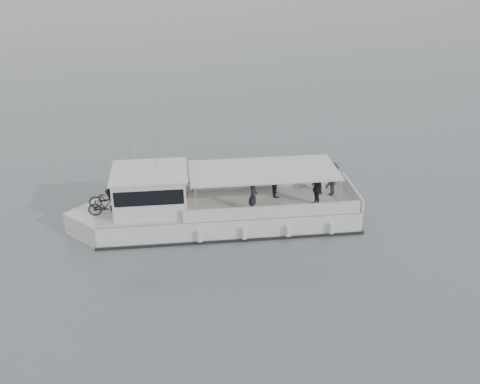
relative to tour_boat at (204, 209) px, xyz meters
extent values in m
plane|color=slate|center=(-0.41, 2.69, -0.90)|extent=(1400.00, 1400.00, 0.00)
cube|color=white|center=(1.13, -0.12, -0.47)|extent=(11.67, 4.23, 1.24)
cube|color=white|center=(-4.54, 0.48, -0.47)|extent=(3.08, 3.08, 1.24)
cube|color=beige|center=(1.13, -0.12, 0.15)|extent=(11.67, 4.23, 0.06)
cube|color=black|center=(1.13, -0.12, -0.85)|extent=(11.87, 4.37, 0.17)
cube|color=white|center=(2.99, 1.15, 0.43)|extent=(7.57, 0.90, 0.57)
cube|color=white|center=(2.68, -1.76, 0.43)|extent=(7.57, 0.90, 0.57)
cube|color=white|center=(6.76, -0.72, 0.43)|extent=(0.42, 3.04, 0.57)
cube|color=white|center=(-2.27, 0.24, 1.00)|extent=(3.30, 2.87, 1.71)
cube|color=black|center=(-3.74, 0.40, 1.15)|extent=(0.78, 2.42, 1.10)
cube|color=black|center=(-2.27, 0.24, 1.29)|extent=(3.11, 2.89, 0.67)
cube|color=white|center=(-2.27, 0.24, 1.91)|extent=(3.51, 3.08, 0.10)
cube|color=silver|center=(2.64, -0.28, 1.72)|extent=(6.73, 3.52, 0.08)
cylinder|color=silver|center=(-0.52, -1.28, 0.93)|extent=(0.06, 0.06, 1.57)
cylinder|color=silver|center=(-0.24, 1.36, 0.93)|extent=(0.06, 0.06, 1.57)
cylinder|color=silver|center=(5.53, -1.93, 0.93)|extent=(0.06, 0.06, 1.57)
cylinder|color=silver|center=(5.81, 0.72, 0.93)|extent=(0.06, 0.06, 1.57)
cylinder|color=silver|center=(-2.75, 1.15, 3.14)|extent=(0.03, 0.03, 2.47)
cylinder|color=silver|center=(-1.96, -0.46, 2.95)|extent=(0.03, 0.03, 2.09)
cylinder|color=silver|center=(-0.46, -1.64, -0.42)|extent=(0.25, 0.25, 0.48)
cylinder|color=silver|center=(1.43, -1.84, -0.42)|extent=(0.25, 0.25, 0.48)
cylinder|color=silver|center=(3.32, -2.04, -0.42)|extent=(0.25, 0.25, 0.48)
cylinder|color=silver|center=(5.21, -2.24, -0.42)|extent=(0.25, 0.25, 0.48)
imported|color=black|center=(-4.12, 0.82, 0.58)|extent=(1.68, 0.74, 0.86)
imported|color=black|center=(-4.20, 0.06, 0.60)|extent=(1.54, 0.58, 0.90)
imported|color=#22252D|center=(1.99, -1.07, 0.95)|extent=(0.49, 0.65, 1.60)
imported|color=#22252D|center=(3.47, 0.30, 0.95)|extent=(0.73, 0.87, 1.60)
imported|color=#22252D|center=(4.85, -1.09, 0.95)|extent=(0.46, 0.96, 1.60)
imported|color=#22252D|center=(5.90, -0.25, 0.95)|extent=(1.14, 1.15, 1.60)
camera|label=1|loc=(-3.15, -20.91, 11.07)|focal=40.00mm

